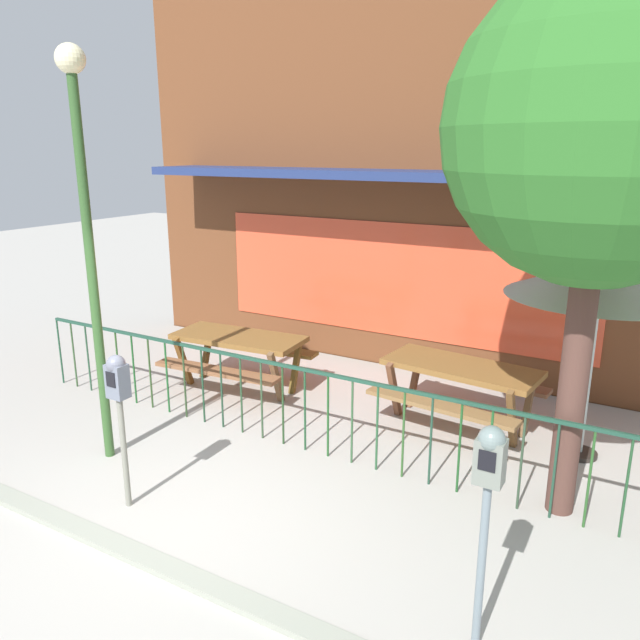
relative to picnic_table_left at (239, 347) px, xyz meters
The scene contains 11 objects.
ground 3.30m from the picnic_table_left, 63.35° to the right, with size 40.00×40.00×0.00m, color #A7A49C.
pub_storefront 3.41m from the picnic_table_left, 55.97° to the left, with size 8.98×1.49×5.68m.
patio_fence_front 1.83m from the picnic_table_left, 37.20° to the right, with size 7.57×0.04×0.97m.
picnic_table_left is the anchor object (origin of this frame).
picnic_table_right 3.04m from the picnic_table_left, ahead, with size 1.93×1.54×0.79m.
patio_umbrella 4.63m from the picnic_table_left, ahead, with size 1.89×1.89×2.16m.
parking_meter_near 5.17m from the picnic_table_left, 34.80° to the right, with size 0.18×0.17×1.62m.
parking_meter_far 3.07m from the picnic_table_left, 72.95° to the right, with size 0.18×0.17×1.49m.
street_tree 5.29m from the picnic_table_left, 11.77° to the right, with size 2.56×2.56×4.69m.
street_lamp 3.10m from the picnic_table_left, 91.08° to the right, with size 0.28×0.28×4.18m.
curb_edge 3.76m from the picnic_table_left, 66.87° to the right, with size 12.58×0.20×0.11m, color gray.
Camera 1 is at (3.59, -3.55, 3.26)m, focal length 34.83 mm.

